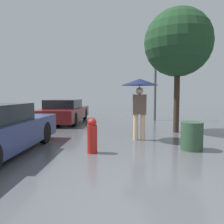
% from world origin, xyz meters
% --- Properties ---
extents(ground_plane, '(60.00, 60.00, 0.00)m').
position_xyz_m(ground_plane, '(0.00, 0.00, 0.00)').
color(ground_plane, '#4C4F54').
extents(pedestrian, '(1.12, 1.12, 1.88)m').
position_xyz_m(pedestrian, '(0.19, 3.70, 1.52)').
color(pedestrian, beige).
rests_on(pedestrian, ground_plane).
extents(parked_car_farthest, '(1.74, 4.49, 1.15)m').
position_xyz_m(parked_car_farthest, '(-3.26, 7.97, 0.55)').
color(parked_car_farthest, maroon).
rests_on(parked_car_farthest, ground_plane).
extents(tree, '(2.44, 2.44, 4.50)m').
position_xyz_m(tree, '(1.68, 5.19, 3.26)').
color(tree, '#38281E').
rests_on(tree, ground_plane).
extents(street_lamp, '(0.26, 0.26, 4.86)m').
position_xyz_m(street_lamp, '(1.46, 9.03, 2.78)').
color(street_lamp, '#515456').
rests_on(street_lamp, ground_plane).
extents(trash_bin, '(0.54, 0.54, 0.71)m').
position_xyz_m(trash_bin, '(1.43, 2.55, 0.35)').
color(trash_bin, '#2D4C33').
rests_on(trash_bin, ground_plane).
extents(fire_hydrant, '(0.24, 0.24, 0.84)m').
position_xyz_m(fire_hydrant, '(-1.04, 2.14, 0.42)').
color(fire_hydrant, '#B21E19').
rests_on(fire_hydrant, ground_plane).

